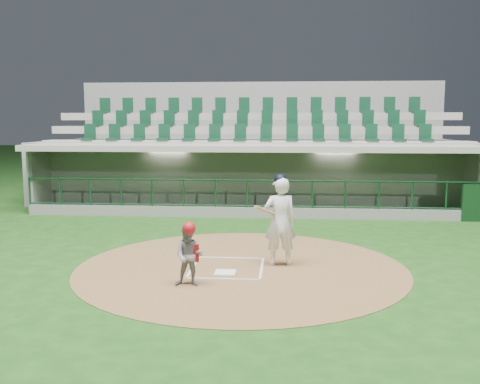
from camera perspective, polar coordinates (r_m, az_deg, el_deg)
The scene contains 8 objects.
ground at distance 12.05m, azimuth -1.22°, elevation -7.75°, with size 120.00×120.00×0.00m, color #174112.
dirt_circle at distance 11.83m, azimuth 0.14°, elevation -8.01°, with size 7.20×7.20×0.01m, color brown.
home_plate at distance 11.37m, azimuth -1.59°, elevation -8.56°, with size 0.43×0.43×0.02m, color white.
batter_box_chalk at distance 11.76m, azimuth -1.37°, elevation -8.05°, with size 1.55×1.80×0.01m.
dugout_structure at distance 19.53m, azimuth 1.45°, elevation 1.00°, with size 16.40×3.70×3.00m.
seating_deck at distance 22.57m, azimuth 1.67°, elevation 3.04°, with size 17.00×6.72×5.15m.
batter at distance 11.79m, azimuth 4.27°, elevation -3.02°, with size 0.93×0.94×2.04m.
catcher at distance 10.42m, azimuth -5.42°, elevation -6.63°, with size 0.57×0.45×1.26m.
Camera 1 is at (1.22, -11.56, 3.16)m, focal length 40.00 mm.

